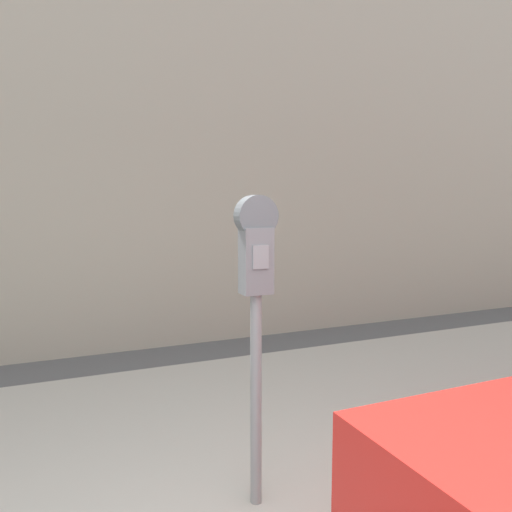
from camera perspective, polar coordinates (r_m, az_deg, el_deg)
name	(u,v)px	position (r m, az deg, el deg)	size (l,w,h in m)	color
sidewalk	(167,445)	(3.68, -10.16, -20.51)	(24.00, 2.80, 0.14)	#BCB7AD
building_facade	(108,101)	(5.99, -16.54, 16.58)	(24.00, 0.30, 5.63)	beige
parking_meter	(256,289)	(2.52, 0.00, -3.83)	(0.21, 0.12, 1.62)	gray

